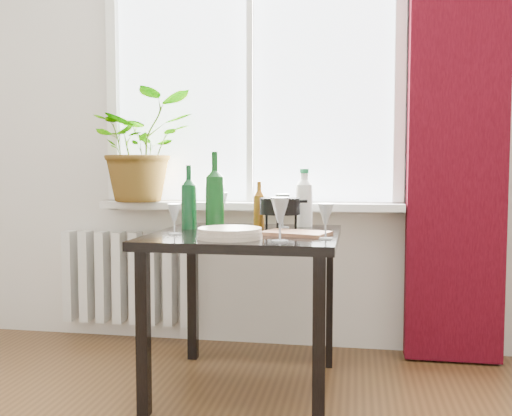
% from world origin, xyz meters
% --- Properties ---
extents(window, '(1.72, 0.08, 1.62)m').
position_xyz_m(window, '(0.00, 2.22, 1.60)').
color(window, white).
rests_on(window, ground).
extents(windowsill, '(1.72, 0.20, 0.04)m').
position_xyz_m(windowsill, '(0.00, 2.15, 0.82)').
color(windowsill, white).
rests_on(windowsill, ground).
extents(curtain, '(0.50, 0.12, 2.56)m').
position_xyz_m(curtain, '(1.12, 2.12, 1.30)').
color(curtain, '#34040C').
rests_on(curtain, ground).
extents(radiator, '(0.80, 0.10, 0.55)m').
position_xyz_m(radiator, '(-0.75, 2.18, 0.38)').
color(radiator, silver).
rests_on(radiator, ground).
extents(table, '(0.85, 0.85, 0.74)m').
position_xyz_m(table, '(0.10, 1.55, 0.65)').
color(table, black).
rests_on(table, ground).
extents(potted_plant, '(0.75, 0.72, 0.63)m').
position_xyz_m(potted_plant, '(-0.62, 2.11, 1.16)').
color(potted_plant, '#2A6C1C').
rests_on(potted_plant, windowsill).
extents(wine_bottle_left, '(0.10, 0.10, 0.32)m').
position_xyz_m(wine_bottle_left, '(-0.21, 1.66, 0.90)').
color(wine_bottle_left, '#0B3C1A').
rests_on(wine_bottle_left, table).
extents(wine_bottle_right, '(0.12, 0.12, 0.38)m').
position_xyz_m(wine_bottle_right, '(-0.06, 1.61, 0.93)').
color(wine_bottle_right, '#0B3A12').
rests_on(wine_bottle_right, table).
extents(bottle_amber, '(0.07, 0.07, 0.23)m').
position_xyz_m(bottle_amber, '(0.12, 1.80, 0.86)').
color(bottle_amber, brown).
rests_on(bottle_amber, table).
extents(cleaning_bottle, '(0.10, 0.10, 0.30)m').
position_xyz_m(cleaning_bottle, '(0.34, 1.88, 0.89)').
color(cleaning_bottle, silver).
rests_on(cleaning_bottle, table).
extents(wineglass_front_right, '(0.10, 0.10, 0.19)m').
position_xyz_m(wineglass_front_right, '(0.30, 1.24, 0.83)').
color(wineglass_front_right, '#AFB5BC').
rests_on(wineglass_front_right, table).
extents(wineglass_far_right, '(0.08, 0.08, 0.15)m').
position_xyz_m(wineglass_far_right, '(0.48, 1.36, 0.82)').
color(wineglass_far_right, '#B0B9BD').
rests_on(wineglass_far_right, table).
extents(wineglass_back_center, '(0.08, 0.08, 0.18)m').
position_xyz_m(wineglass_back_center, '(0.24, 1.76, 0.83)').
color(wineglass_back_center, silver).
rests_on(wineglass_back_center, table).
extents(wineglass_back_left, '(0.10, 0.10, 0.18)m').
position_xyz_m(wineglass_back_left, '(-0.07, 1.78, 0.83)').
color(wineglass_back_left, silver).
rests_on(wineglass_back_left, table).
extents(wineglass_front_left, '(0.07, 0.07, 0.14)m').
position_xyz_m(wineglass_front_left, '(-0.20, 1.42, 0.81)').
color(wineglass_front_left, silver).
rests_on(wineglass_front_left, table).
extents(plate_stack, '(0.30, 0.30, 0.05)m').
position_xyz_m(plate_stack, '(0.08, 1.32, 0.76)').
color(plate_stack, beige).
rests_on(plate_stack, table).
extents(fondue_pot, '(0.25, 0.22, 0.15)m').
position_xyz_m(fondue_pot, '(0.24, 1.71, 0.82)').
color(fondue_pot, black).
rests_on(fondue_pot, table).
extents(tv_remote, '(0.11, 0.16, 0.02)m').
position_xyz_m(tv_remote, '(0.14, 1.34, 0.75)').
color(tv_remote, black).
rests_on(tv_remote, table).
extents(cutting_board, '(0.33, 0.26, 0.02)m').
position_xyz_m(cutting_board, '(0.34, 1.49, 0.75)').
color(cutting_board, '#926042').
rests_on(cutting_board, table).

